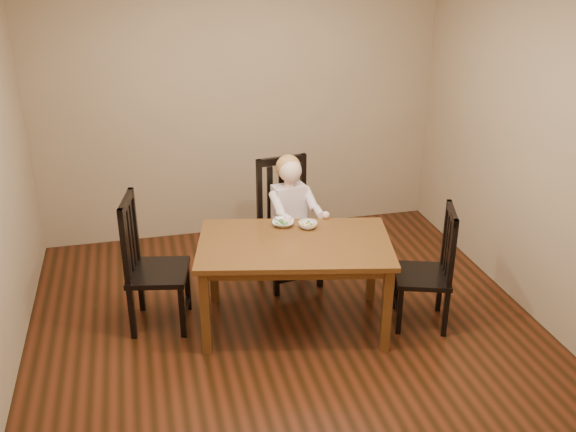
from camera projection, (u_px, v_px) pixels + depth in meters
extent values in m
cube|color=#481E0F|center=(288.00, 332.00, 5.05)|extent=(4.00, 4.00, 0.01)
cube|color=#9E8364|center=(240.00, 103.00, 6.28)|extent=(4.00, 0.01, 2.70)
cube|color=#9E8364|center=(399.00, 325.00, 2.73)|extent=(4.00, 0.01, 2.70)
cube|color=#9E8364|center=(540.00, 150.00, 4.94)|extent=(0.01, 4.00, 2.70)
cube|color=#4F3212|center=(295.00, 244.00, 4.87)|extent=(1.61, 1.17, 0.04)
cube|color=#4F3212|center=(295.00, 251.00, 4.90)|extent=(1.47, 1.03, 0.08)
cube|color=#4F3212|center=(205.00, 313.00, 4.66)|extent=(0.08, 0.08, 0.69)
cube|color=#4F3212|center=(386.00, 310.00, 4.70)|extent=(0.08, 0.08, 0.69)
cube|color=#4F3212|center=(214.00, 265.00, 5.34)|extent=(0.08, 0.08, 0.69)
cube|color=#4F3212|center=(372.00, 263.00, 5.37)|extent=(0.08, 0.08, 0.69)
cube|color=black|center=(290.00, 233.00, 5.61)|extent=(0.54, 0.52, 0.04)
cube|color=black|center=(302.00, 245.00, 5.95)|extent=(0.05, 0.05, 0.45)
cube|color=black|center=(261.00, 253.00, 5.81)|extent=(0.05, 0.05, 0.45)
cube|color=black|center=(320.00, 264.00, 5.62)|extent=(0.05, 0.05, 0.45)
cube|color=black|center=(276.00, 272.00, 5.47)|extent=(0.05, 0.05, 0.45)
cube|color=black|center=(303.00, 187.00, 5.72)|extent=(0.05, 0.05, 0.62)
cube|color=black|center=(259.00, 194.00, 5.57)|extent=(0.05, 0.05, 0.62)
cube|color=black|center=(281.00, 160.00, 5.53)|extent=(0.46, 0.11, 0.07)
cube|color=black|center=(293.00, 192.00, 5.70)|extent=(0.05, 0.03, 0.53)
cube|color=black|center=(282.00, 194.00, 5.66)|extent=(0.05, 0.03, 0.53)
cube|color=black|center=(270.00, 196.00, 5.62)|extent=(0.05, 0.03, 0.53)
cube|color=black|center=(158.00, 273.00, 4.99)|extent=(0.53, 0.55, 0.04)
cube|color=black|center=(141.00, 287.00, 5.26)|extent=(0.05, 0.05, 0.44)
cube|color=black|center=(132.00, 313.00, 4.89)|extent=(0.05, 0.05, 0.44)
cube|color=black|center=(188.00, 286.00, 5.28)|extent=(0.05, 0.05, 0.44)
cube|color=black|center=(182.00, 312.00, 4.91)|extent=(0.05, 0.05, 0.44)
cube|color=black|center=(134.00, 224.00, 5.03)|extent=(0.05, 0.05, 0.61)
cube|color=black|center=(124.00, 247.00, 4.66)|extent=(0.05, 0.05, 0.61)
cube|color=black|center=(126.00, 202.00, 4.74)|extent=(0.12, 0.45, 0.06)
cube|color=black|center=(132.00, 233.00, 4.96)|extent=(0.03, 0.05, 0.52)
cube|color=black|center=(130.00, 239.00, 4.86)|extent=(0.03, 0.05, 0.52)
cube|color=black|center=(127.00, 245.00, 4.76)|extent=(0.03, 0.05, 0.52)
cube|color=black|center=(423.00, 276.00, 5.02)|extent=(0.53, 0.54, 0.04)
cube|color=black|center=(445.00, 314.00, 4.92)|extent=(0.05, 0.05, 0.40)
cube|color=black|center=(440.00, 289.00, 5.26)|extent=(0.05, 0.05, 0.40)
cube|color=black|center=(400.00, 311.00, 4.95)|extent=(0.05, 0.05, 0.40)
cube|color=black|center=(397.00, 287.00, 5.29)|extent=(0.05, 0.05, 0.40)
cube|color=black|center=(452.00, 254.00, 4.72)|extent=(0.05, 0.05, 0.55)
cube|color=black|center=(446.00, 233.00, 5.05)|extent=(0.05, 0.05, 0.55)
cube|color=black|center=(452.00, 213.00, 4.78)|extent=(0.17, 0.40, 0.06)
cube|color=black|center=(450.00, 252.00, 4.81)|extent=(0.03, 0.05, 0.48)
cube|color=black|center=(449.00, 246.00, 4.90)|extent=(0.03, 0.05, 0.48)
cube|color=black|center=(447.00, 241.00, 4.98)|extent=(0.03, 0.05, 0.48)
imported|color=white|center=(283.00, 223.00, 5.13)|extent=(0.22, 0.22, 0.04)
imported|color=white|center=(308.00, 225.00, 5.09)|extent=(0.15, 0.15, 0.05)
cube|color=silver|center=(278.00, 221.00, 5.10)|extent=(0.08, 0.10, 0.05)
cube|color=silver|center=(278.00, 223.00, 5.11)|extent=(0.04, 0.04, 0.01)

